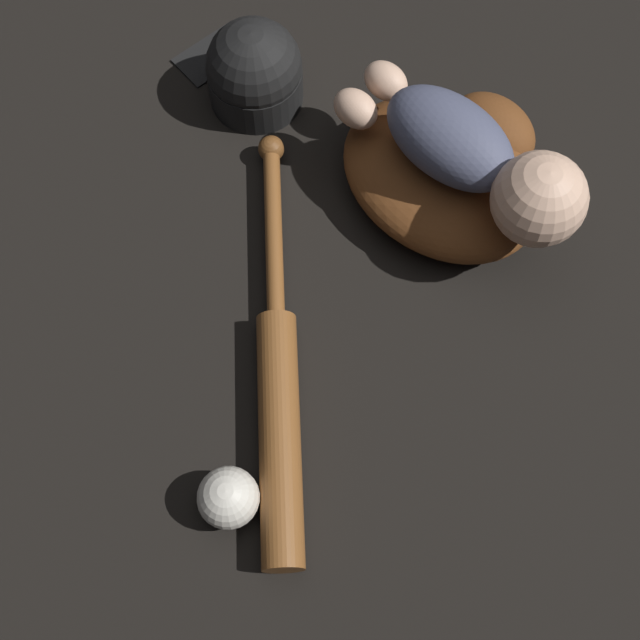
{
  "coord_description": "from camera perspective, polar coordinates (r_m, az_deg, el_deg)",
  "views": [
    {
      "loc": [
        0.14,
        -0.67,
        1.08
      ],
      "look_at": [
        -0.02,
        -0.27,
        0.07
      ],
      "focal_mm": 50.0,
      "sensor_mm": 36.0,
      "label": 1
    }
  ],
  "objects": [
    {
      "name": "baseball_cap",
      "position": [
        1.32,
        -4.26,
        15.57
      ],
      "size": [
        0.22,
        0.18,
        0.14
      ],
      "color": "black",
      "rests_on": "ground"
    },
    {
      "name": "ground_plane",
      "position": [
        1.28,
        5.6,
        8.64
      ],
      "size": [
        6.0,
        6.0,
        0.0
      ],
      "primitive_type": "plane",
      "color": "black"
    },
    {
      "name": "baby_figure",
      "position": [
        1.15,
        10.18,
        9.99
      ],
      "size": [
        0.36,
        0.21,
        0.12
      ],
      "color": "#4C516B",
      "rests_on": "baseball_glove"
    },
    {
      "name": "baseball",
      "position": [
        1.08,
        -5.89,
        -11.25
      ],
      "size": [
        0.07,
        0.07,
        0.07
      ],
      "color": "silver",
      "rests_on": "ground"
    },
    {
      "name": "baseball_bat",
      "position": [
        1.12,
        -2.69,
        -4.53
      ],
      "size": [
        0.29,
        0.55,
        0.05
      ],
      "color": "brown",
      "rests_on": "ground"
    },
    {
      "name": "baseball_glove",
      "position": [
        1.25,
        8.24,
        9.41
      ],
      "size": [
        0.36,
        0.34,
        0.09
      ],
      "color": "brown",
      "rests_on": "ground"
    }
  ]
}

